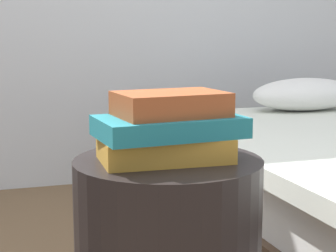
# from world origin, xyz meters

# --- Properties ---
(book_ochre) EXTENTS (0.27, 0.16, 0.05)m
(book_ochre) POSITION_xyz_m (-0.01, -0.01, 0.60)
(book_ochre) COLOR #B7842D
(book_ochre) RESTS_ON side_table
(book_teal) EXTENTS (0.31, 0.19, 0.04)m
(book_teal) POSITION_xyz_m (0.00, -0.01, 0.65)
(book_teal) COLOR #1E727F
(book_teal) RESTS_ON book_ochre
(book_rust) EXTENTS (0.23, 0.17, 0.05)m
(book_rust) POSITION_xyz_m (0.01, 0.00, 0.69)
(book_rust) COLOR #994723
(book_rust) RESTS_ON book_teal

